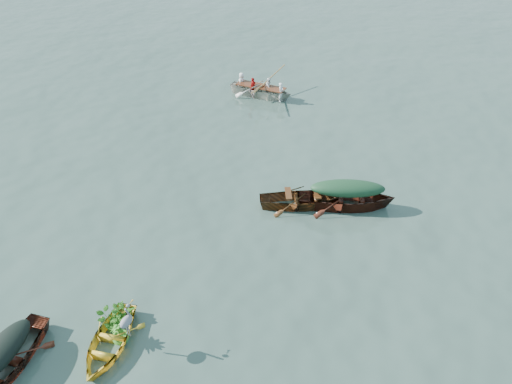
% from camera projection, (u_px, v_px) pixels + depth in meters
% --- Properties ---
extents(ground, '(140.00, 140.00, 0.00)m').
position_uv_depth(ground, '(218.00, 256.00, 14.73)').
color(ground, '#384E45').
rests_on(ground, ground).
extents(yellow_dinghy, '(1.89, 3.09, 0.76)m').
position_uv_depth(yellow_dinghy, '(110.00, 347.00, 12.09)').
color(yellow_dinghy, gold).
rests_on(yellow_dinghy, ground).
extents(dark_covered_boat, '(1.88, 3.81, 0.91)m').
position_uv_depth(dark_covered_boat, '(7.00, 370.00, 11.56)').
color(dark_covered_boat, '#542513').
rests_on(dark_covered_boat, ground).
extents(green_tarp_boat, '(4.64, 2.99, 1.04)m').
position_uv_depth(green_tarp_boat, '(345.00, 207.00, 16.71)').
color(green_tarp_boat, '#481E10').
rests_on(green_tarp_boat, ground).
extents(open_wooden_boat, '(4.09, 2.86, 0.90)m').
position_uv_depth(open_wooden_boat, '(302.00, 206.00, 16.76)').
color(open_wooden_boat, brown).
rests_on(open_wooden_boat, ground).
extents(rowed_boat, '(4.34, 1.35, 1.03)m').
position_uv_depth(rowed_boat, '(261.00, 97.00, 23.93)').
color(rowed_boat, silver).
rests_on(rowed_boat, ground).
extents(green_tarp_cover, '(2.55, 1.65, 0.52)m').
position_uv_depth(green_tarp_cover, '(348.00, 188.00, 16.26)').
color(green_tarp_cover, '#173820').
rests_on(green_tarp_cover, green_tarp_boat).
extents(thwart_benches, '(2.10, 1.54, 0.04)m').
position_uv_depth(thwart_benches, '(303.00, 195.00, 16.49)').
color(thwart_benches, '#41220F').
rests_on(thwart_benches, open_wooden_boat).
extents(heron, '(0.37, 0.46, 0.92)m').
position_uv_depth(heron, '(127.00, 326.00, 11.57)').
color(heron, gray).
rests_on(heron, yellow_dinghy).
extents(dinghy_weeds, '(0.89, 1.04, 0.60)m').
position_uv_depth(dinghy_weeds, '(116.00, 311.00, 12.14)').
color(dinghy_weeds, '#2E761F').
rests_on(dinghy_weeds, yellow_dinghy).
extents(rowers, '(3.04, 1.21, 0.76)m').
position_uv_depth(rowers, '(261.00, 79.00, 23.41)').
color(rowers, white).
rests_on(rowers, rowed_boat).
extents(oars, '(0.63, 2.61, 0.06)m').
position_uv_depth(oars, '(261.00, 86.00, 23.61)').
color(oars, '#A4773E').
rests_on(oars, rowed_boat).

